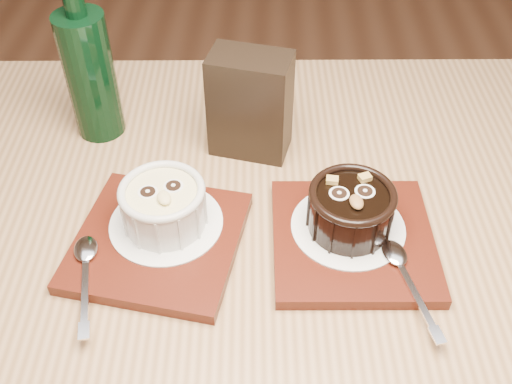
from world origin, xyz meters
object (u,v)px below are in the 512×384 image
tray_left (158,241)px  condiment_stand (250,105)px  table (244,298)px  tray_right (353,240)px  green_bottle (89,71)px  ramekin_white (163,204)px  ramekin_dark (351,208)px

tray_left → condiment_stand: (0.10, 0.18, 0.06)m
table → tray_right: bearing=6.4°
table → green_bottle: size_ratio=5.09×
tray_left → ramekin_white: size_ratio=1.87×
tray_right → ramekin_white: bearing=176.9°
tray_left → tray_right: same height
tray_left → ramekin_dark: ramekin_dark is taller
condiment_stand → tray_right: bearing=-54.0°
ramekin_dark → green_bottle: (-0.33, 0.19, 0.05)m
table → ramekin_dark: size_ratio=12.73×
table → ramekin_white: (-0.09, 0.03, 0.14)m
table → green_bottle: green_bottle is taller
ramekin_white → condiment_stand: condiment_stand is taller
green_bottle → ramekin_white: bearing=-58.2°
table → ramekin_white: 0.17m
green_bottle → table: bearing=-46.1°
condiment_stand → green_bottle: (-0.21, 0.03, 0.02)m
tray_left → ramekin_white: 0.04m
tray_left → tray_right: (0.22, 0.01, 0.00)m
tray_left → ramekin_white: bearing=70.2°
green_bottle → condiment_stand: bearing=-9.0°
tray_right → condiment_stand: condiment_stand is taller
tray_left → ramekin_dark: bearing=5.8°
ramekin_white → tray_right: ramekin_white is taller
tray_right → green_bottle: green_bottle is taller
tray_left → tray_right: size_ratio=1.00×
table → ramekin_dark: 0.18m
ramekin_dark → ramekin_white: bearing=171.7°
tray_left → green_bottle: (-0.11, 0.21, 0.09)m
ramekin_white → ramekin_dark: bearing=-21.0°
tray_right → ramekin_dark: size_ratio=1.86×
table → ramekin_dark: bearing=12.7°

